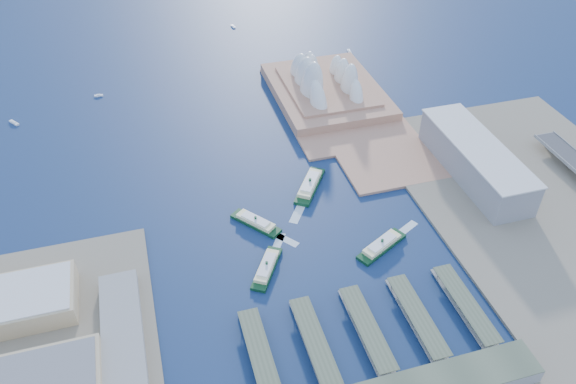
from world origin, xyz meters
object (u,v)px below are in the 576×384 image
object	(u,v)px
opera_house	(328,73)
ferry_d	(382,244)
ferry_a	(256,221)
ferry_c	(267,266)
toaster_building	(475,160)
ferry_b	(310,183)

from	to	relation	value
opera_house	ferry_d	world-z (taller)	opera_house
ferry_a	ferry_c	bearing A→B (deg)	-132.61
opera_house	toaster_building	world-z (taller)	opera_house
ferry_b	ferry_c	size ratio (longest dim) A/B	1.18
ferry_b	ferry_d	bearing A→B (deg)	-36.44
ferry_c	ferry_d	xyz separation A→B (m)	(105.30, -2.61, 0.26)
opera_house	ferry_d	size ratio (longest dim) A/B	3.32
opera_house	ferry_a	xyz separation A→B (m)	(-143.47, -210.61, -27.11)
toaster_building	ferry_c	world-z (taller)	toaster_building
toaster_building	ferry_b	world-z (taller)	toaster_building
opera_house	ferry_a	size ratio (longest dim) A/B	3.48
toaster_building	ferry_b	size ratio (longest dim) A/B	2.55
opera_house	toaster_building	size ratio (longest dim) A/B	1.16
ferry_b	opera_house	bearing A→B (deg)	99.88
ferry_a	ferry_b	distance (m)	76.25
ferry_b	ferry_d	world-z (taller)	ferry_b
ferry_a	ferry_d	world-z (taller)	ferry_d
opera_house	ferry_b	size ratio (longest dim) A/B	2.96
toaster_building	ferry_a	size ratio (longest dim) A/B	3.00
ferry_a	ferry_c	world-z (taller)	ferry_a
toaster_building	ferry_c	size ratio (longest dim) A/B	3.02
ferry_a	ferry_d	bearing A→B (deg)	-69.60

